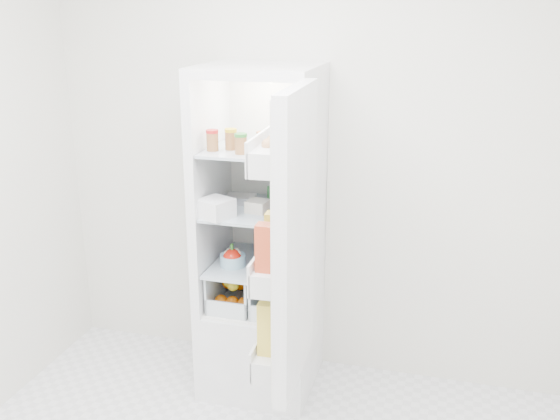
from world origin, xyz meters
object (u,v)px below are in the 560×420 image
(refrigerator, at_px, (264,272))
(red_cabbage, at_px, (272,243))
(fridge_door, at_px, (289,246))
(mushroom_bowl, at_px, (233,260))

(refrigerator, relative_size, red_cabbage, 9.87)
(refrigerator, distance_m, red_cabbage, 0.18)
(red_cabbage, relative_size, fridge_door, 0.14)
(red_cabbage, distance_m, mushroom_bowl, 0.24)
(red_cabbage, height_order, fridge_door, fridge_door)
(refrigerator, height_order, fridge_door, refrigerator)
(mushroom_bowl, bearing_deg, refrigerator, 47.07)
(red_cabbage, xyz_separation_m, fridge_door, (0.26, -0.66, 0.25))
(refrigerator, distance_m, mushroom_bowl, 0.22)
(fridge_door, bearing_deg, refrigerator, 23.99)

